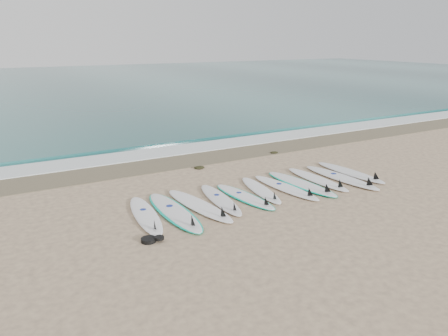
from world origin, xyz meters
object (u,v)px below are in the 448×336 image
surfboard_5 (262,190)px  surfboard_0 (146,216)px  leash_coil (151,239)px  surfboard_10 (351,172)px

surfboard_5 → surfboard_0: bearing=-168.0°
surfboard_0 → surfboard_5: (3.37, 0.15, -0.01)m
surfboard_5 → leash_coil: 3.97m
surfboard_5 → surfboard_10: size_ratio=0.89×
surfboard_5 → surfboard_10: bearing=9.2°
surfboard_10 → leash_coil: 7.20m
surfboard_0 → leash_coil: surfboard_0 is taller
leash_coil → surfboard_10: bearing=11.0°
surfboard_10 → leash_coil: size_ratio=5.89×
surfboard_0 → surfboard_10: (6.73, 0.13, 0.00)m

